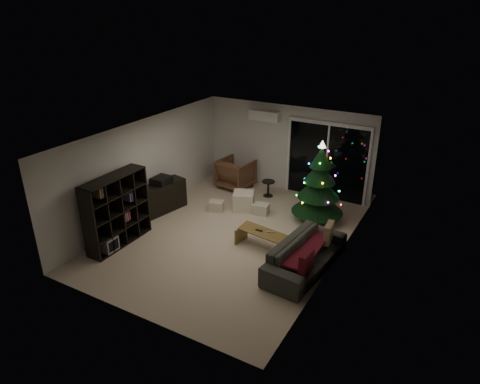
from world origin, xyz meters
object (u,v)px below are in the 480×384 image
object	(u,v)px
media_cabinet	(163,197)
coffee_table	(265,240)
armchair	(236,173)
bookshelf	(110,209)
christmas_tree	(319,182)
sofa	(306,255)

from	to	relation	value
media_cabinet	coffee_table	distance (m)	3.24
coffee_table	armchair	bearing A→B (deg)	138.84
bookshelf	armchair	distance (m)	4.25
bookshelf	media_cabinet	xyz separation A→B (m)	(0.00, 1.83, -0.43)
coffee_table	bookshelf	bearing A→B (deg)	-147.75
media_cabinet	bookshelf	bearing A→B (deg)	-78.02
armchair	christmas_tree	bearing A→B (deg)	170.61
bookshelf	armchair	size ratio (longest dim) A/B	1.73
media_cabinet	coffee_table	bearing A→B (deg)	4.76
armchair	coffee_table	size ratio (longest dim) A/B	0.75
media_cabinet	sofa	world-z (taller)	media_cabinet
media_cabinet	armchair	bearing A→B (deg)	80.83
armchair	coffee_table	xyz separation A→B (m)	(2.32, -2.72, -0.23)
media_cabinet	sofa	bearing A→B (deg)	2.38
christmas_tree	sofa	bearing A→B (deg)	-75.98
armchair	coffee_table	world-z (taller)	armchair
sofa	bookshelf	bearing A→B (deg)	110.20
media_cabinet	christmas_tree	distance (m)	4.08
sofa	christmas_tree	bearing A→B (deg)	19.86
sofa	armchair	bearing A→B (deg)	54.13
armchair	christmas_tree	size ratio (longest dim) A/B	0.45
sofa	christmas_tree	size ratio (longest dim) A/B	1.07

